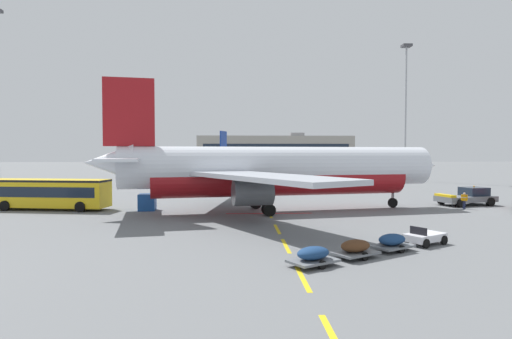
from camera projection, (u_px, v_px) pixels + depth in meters
name	position (u px, v px, depth m)	size (l,w,h in m)	color
ground	(420.00, 194.00, 58.85)	(400.00, 400.00, 0.00)	slate
apron_paint_markings	(260.00, 196.00, 55.86)	(8.00, 95.74, 0.01)	yellow
airliner_foreground	(276.00, 170.00, 41.10)	(34.68, 34.00, 12.20)	silver
pushback_tug	(467.00, 197.00, 46.21)	(6.50, 4.25, 2.08)	slate
airliner_mid_left	(239.00, 161.00, 112.70)	(28.64, 29.70, 10.66)	silver
apron_shuttle_bus	(48.00, 192.00, 42.50)	(12.30, 4.54, 3.00)	yellow
baggage_train	(375.00, 245.00, 23.91)	(10.65, 7.31, 1.14)	silver
ground_crew_worker	(464.00, 200.00, 43.08)	(0.49, 0.58, 1.65)	#191E38
uld_cargo_container	(147.00, 202.00, 41.99)	(1.69, 1.65, 1.60)	#194C9E
apron_light_mast_far	(406.00, 97.00, 85.67)	(1.80, 1.80, 27.04)	slate
terminal_satellite	(274.00, 151.00, 189.75)	(66.37, 20.29, 14.27)	#9E998E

